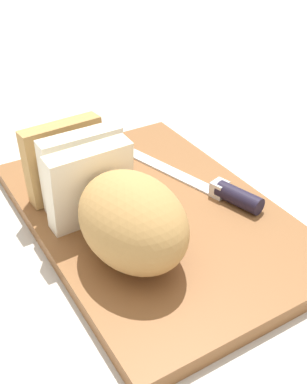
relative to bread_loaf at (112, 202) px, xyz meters
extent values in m
plane|color=beige|center=(0.02, -0.07, -0.07)|extent=(3.00, 3.00, 0.00)
cube|color=brown|center=(0.02, -0.07, -0.06)|extent=(0.46, 0.31, 0.02)
ellipsoid|color=tan|center=(-0.05, 0.00, 0.00)|extent=(0.16, 0.12, 0.11)
cube|color=#F2E8CC|center=(0.05, 0.01, 0.00)|extent=(0.04, 0.11, 0.11)
cube|color=#F2E8CC|center=(0.09, 0.00, 0.00)|extent=(0.03, 0.11, 0.11)
cube|color=tan|center=(0.12, 0.01, 0.00)|extent=(0.04, 0.11, 0.11)
cube|color=silver|center=(0.10, -0.14, -0.05)|extent=(0.18, 0.07, 0.00)
cylinder|color=black|center=(-0.02, -0.18, -0.04)|extent=(0.07, 0.04, 0.02)
cube|color=silver|center=(0.01, -0.17, -0.04)|extent=(0.03, 0.03, 0.02)
sphere|color=tan|center=(0.05, -0.10, -0.05)|extent=(0.01, 0.01, 0.01)
sphere|color=tan|center=(-0.02, -0.07, -0.05)|extent=(0.01, 0.01, 0.01)
sphere|color=tan|center=(0.07, -0.09, -0.05)|extent=(0.00, 0.00, 0.00)
sphere|color=tan|center=(0.00, -0.03, -0.05)|extent=(0.00, 0.00, 0.00)
camera|label=1|loc=(-0.44, 0.20, 0.34)|focal=45.35mm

